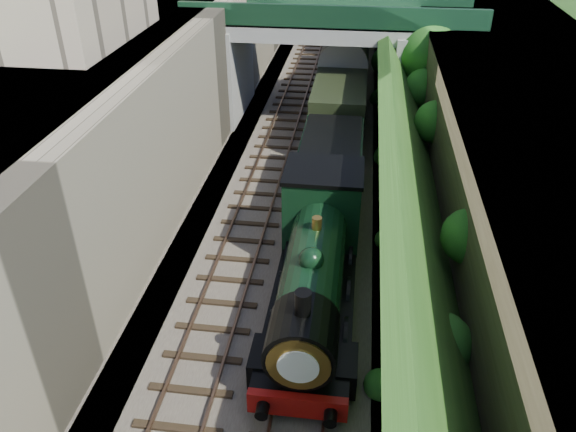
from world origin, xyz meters
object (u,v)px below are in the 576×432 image
Objects in this scene: road_bridge at (340,53)px; locomotive at (315,266)px; tender at (330,173)px; tree at (431,57)px.

road_bridge is 1.56× the size of locomotive.
locomotive is at bearing -89.17° from road_bridge.
tender is at bearing -88.59° from road_bridge.
road_bridge is 10.68m from tender.
tender is at bearing 90.00° from locomotive.
locomotive is at bearing -106.80° from tree.
tree is 16.54m from locomotive.
tree is 0.65× the size of locomotive.
locomotive reaches higher than tender.
road_bridge is 2.67× the size of tender.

